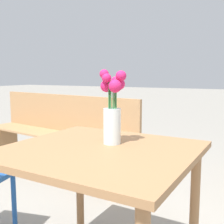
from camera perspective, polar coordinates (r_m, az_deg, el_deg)
name	(u,v)px	position (r m, az deg, el deg)	size (l,w,h in m)	color
table_front	(100,169)	(1.38, -2.54, -11.46)	(0.91, 0.85, 0.72)	#9E7047
flower_vase	(112,112)	(1.40, 0.09, 0.09)	(0.14, 0.13, 0.37)	silver
bench_near	(59,130)	(3.09, -10.68, -3.58)	(1.96, 0.63, 0.85)	tan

